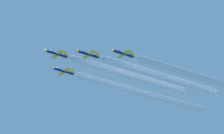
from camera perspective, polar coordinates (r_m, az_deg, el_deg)
name	(u,v)px	position (r m, az deg, el deg)	size (l,w,h in m)	color
jet_lead	(56,54)	(334.17, -4.52, 1.08)	(9.06, 13.19, 3.17)	navy
jet_left_wingman	(87,54)	(330.25, -1.98, 1.05)	(9.06, 13.19, 3.17)	navy
jet_right_wingman	(63,71)	(347.67, -3.96, -0.31)	(9.06, 13.19, 3.17)	navy
jet_outer_left	(122,53)	(326.49, 0.85, 1.10)	(9.06, 13.19, 3.17)	navy
smoke_trail_lead	(128,75)	(353.76, 1.29, -0.61)	(3.22, 70.52, 3.22)	white
smoke_trail_left_wingman	(160,76)	(351.85, 3.85, -0.69)	(3.22, 72.33, 3.22)	white
smoke_trail_right_wingman	(142,93)	(371.19, 2.41, -2.08)	(3.22, 83.33, 3.22)	white
smoke_trail_outer_left	(208,80)	(355.30, 7.70, -1.00)	(3.22, 90.84, 3.22)	white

